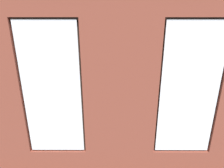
{
  "coord_description": "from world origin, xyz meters",
  "views": [
    {
      "loc": [
        0.12,
        5.77,
        3.2
      ],
      "look_at": [
        0.14,
        0.4,
        1.05
      ],
      "focal_mm": 35.0,
      "sensor_mm": 36.0,
      "label": 1
    }
  ],
  "objects_px": {
    "couch_left": "(199,103)",
    "papasan_chair": "(96,80)",
    "cup_ceramic": "(105,97)",
    "media_console": "(31,96)",
    "potted_plant_between_couches": "(158,127)",
    "candle_jar": "(84,96)",
    "potted_plant_by_left_couch": "(173,85)",
    "remote_black": "(116,94)",
    "couch_by_window": "(94,142)",
    "table_plant_small": "(101,93)",
    "remote_silver": "(95,95)",
    "potted_plant_corner_near_left": "(184,72)",
    "tv_flatscreen": "(28,77)",
    "coffee_table": "(101,98)"
  },
  "relations": [
    {
      "from": "media_console",
      "to": "potted_plant_corner_near_left",
      "type": "bearing_deg",
      "value": -165.2
    },
    {
      "from": "couch_by_window",
      "to": "table_plant_small",
      "type": "xyz_separation_m",
      "value": [
        -0.05,
        -2.06,
        0.22
      ]
    },
    {
      "from": "cup_ceramic",
      "to": "tv_flatscreen",
      "type": "height_order",
      "value": "tv_flatscreen"
    },
    {
      "from": "cup_ceramic",
      "to": "papasan_chair",
      "type": "bearing_deg",
      "value": -75.71
    },
    {
      "from": "candle_jar",
      "to": "papasan_chair",
      "type": "xyz_separation_m",
      "value": [
        -0.22,
        -1.48,
        -0.04
      ]
    },
    {
      "from": "potted_plant_between_couches",
      "to": "potted_plant_corner_near_left",
      "type": "distance_m",
      "value": 4.19
    },
    {
      "from": "candle_jar",
      "to": "potted_plant_by_left_couch",
      "type": "height_order",
      "value": "candle_jar"
    },
    {
      "from": "remote_black",
      "to": "potted_plant_between_couches",
      "type": "distance_m",
      "value": 2.33
    },
    {
      "from": "coffee_table",
      "to": "table_plant_small",
      "type": "height_order",
      "value": "table_plant_small"
    },
    {
      "from": "tv_flatscreen",
      "to": "potted_plant_between_couches",
      "type": "distance_m",
      "value": 4.32
    },
    {
      "from": "couch_by_window",
      "to": "media_console",
      "type": "xyz_separation_m",
      "value": [
        2.22,
        -2.47,
        -0.08
      ]
    },
    {
      "from": "media_console",
      "to": "potted_plant_between_couches",
      "type": "relative_size",
      "value": 0.88
    },
    {
      "from": "tv_flatscreen",
      "to": "papasan_chair",
      "type": "distance_m",
      "value": 2.27
    },
    {
      "from": "couch_left",
      "to": "remote_black",
      "type": "xyz_separation_m",
      "value": [
        2.42,
        -0.36,
        0.12
      ]
    },
    {
      "from": "tv_flatscreen",
      "to": "table_plant_small",
      "type": "bearing_deg",
      "value": 169.48
    },
    {
      "from": "cup_ceramic",
      "to": "potted_plant_between_couches",
      "type": "xyz_separation_m",
      "value": [
        -1.18,
        1.89,
        0.2
      ]
    },
    {
      "from": "media_console",
      "to": "papasan_chair",
      "type": "bearing_deg",
      "value": -154.82
    },
    {
      "from": "candle_jar",
      "to": "media_console",
      "type": "xyz_separation_m",
      "value": [
        1.79,
        -0.54,
        -0.24
      ]
    },
    {
      "from": "media_console",
      "to": "potted_plant_between_couches",
      "type": "distance_m",
      "value": 4.34
    },
    {
      "from": "coffee_table",
      "to": "couch_by_window",
      "type": "bearing_deg",
      "value": 88.68
    },
    {
      "from": "media_console",
      "to": "table_plant_small",
      "type": "bearing_deg",
      "value": 169.55
    },
    {
      "from": "couch_left",
      "to": "remote_silver",
      "type": "bearing_deg",
      "value": -91.08
    },
    {
      "from": "media_console",
      "to": "tv_flatscreen",
      "type": "bearing_deg",
      "value": -90.0
    },
    {
      "from": "tv_flatscreen",
      "to": "media_console",
      "type": "bearing_deg",
      "value": 90.0
    },
    {
      "from": "remote_silver",
      "to": "papasan_chair",
      "type": "relative_size",
      "value": 0.15
    },
    {
      "from": "potted_plant_by_left_couch",
      "to": "remote_black",
      "type": "bearing_deg",
      "value": 26.96
    },
    {
      "from": "couch_left",
      "to": "papasan_chair",
      "type": "distance_m",
      "value": 3.5
    },
    {
      "from": "cup_ceramic",
      "to": "potted_plant_by_left_couch",
      "type": "bearing_deg",
      "value": -151.15
    },
    {
      "from": "couch_by_window",
      "to": "media_console",
      "type": "bearing_deg",
      "value": -48.09
    },
    {
      "from": "potted_plant_between_couches",
      "to": "tv_flatscreen",
      "type": "bearing_deg",
      "value": -34.26
    },
    {
      "from": "table_plant_small",
      "to": "candle_jar",
      "type": "bearing_deg",
      "value": 14.15
    },
    {
      "from": "potted_plant_between_couches",
      "to": "potted_plant_by_left_couch",
      "type": "height_order",
      "value": "potted_plant_between_couches"
    },
    {
      "from": "remote_silver",
      "to": "papasan_chair",
      "type": "height_order",
      "value": "papasan_chair"
    },
    {
      "from": "couch_left",
      "to": "coffee_table",
      "type": "distance_m",
      "value": 2.87
    },
    {
      "from": "tv_flatscreen",
      "to": "potted_plant_corner_near_left",
      "type": "relative_size",
      "value": 1.06
    },
    {
      "from": "coffee_table",
      "to": "remote_black",
      "type": "xyz_separation_m",
      "value": [
        -0.44,
        -0.14,
        0.06
      ]
    },
    {
      "from": "papasan_chair",
      "to": "couch_left",
      "type": "bearing_deg",
      "value": 153.05
    },
    {
      "from": "cup_ceramic",
      "to": "media_console",
      "type": "bearing_deg",
      "value": -12.72
    },
    {
      "from": "coffee_table",
      "to": "media_console",
      "type": "xyz_separation_m",
      "value": [
        2.27,
        -0.42,
        -0.14
      ]
    },
    {
      "from": "media_console",
      "to": "tv_flatscreen",
      "type": "relative_size",
      "value": 0.9
    },
    {
      "from": "coffee_table",
      "to": "potted_plant_corner_near_left",
      "type": "height_order",
      "value": "potted_plant_corner_near_left"
    },
    {
      "from": "potted_plant_corner_near_left",
      "to": "coffee_table",
      "type": "bearing_deg",
      "value": 31.04
    },
    {
      "from": "cup_ceramic",
      "to": "candle_jar",
      "type": "height_order",
      "value": "candle_jar"
    },
    {
      "from": "media_console",
      "to": "remote_silver",
      "type": "bearing_deg",
      "value": 171.26
    },
    {
      "from": "couch_by_window",
      "to": "coffee_table",
      "type": "bearing_deg",
      "value": -91.32
    },
    {
      "from": "coffee_table",
      "to": "remote_black",
      "type": "distance_m",
      "value": 0.46
    },
    {
      "from": "tv_flatscreen",
      "to": "potted_plant_corner_near_left",
      "type": "height_order",
      "value": "tv_flatscreen"
    },
    {
      "from": "candle_jar",
      "to": "potted_plant_corner_near_left",
      "type": "height_order",
      "value": "potted_plant_corner_near_left"
    },
    {
      "from": "remote_black",
      "to": "potted_plant_by_left_couch",
      "type": "relative_size",
      "value": 0.36
    },
    {
      "from": "coffee_table",
      "to": "potted_plant_by_left_couch",
      "type": "height_order",
      "value": "potted_plant_by_left_couch"
    }
  ]
}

